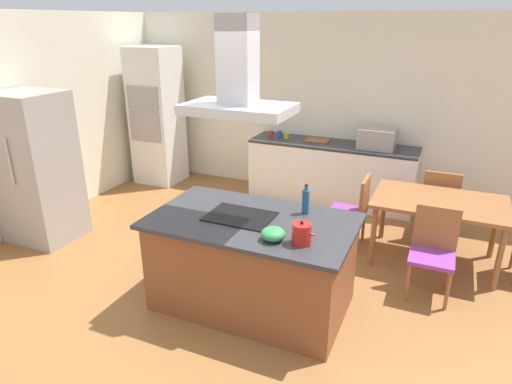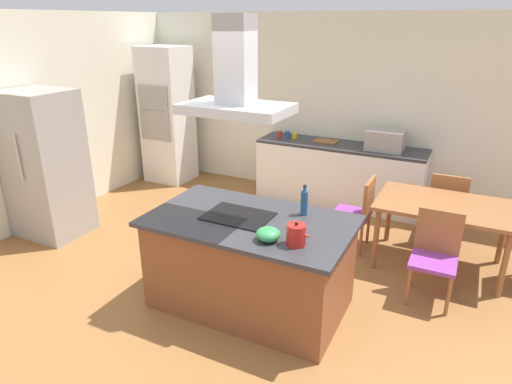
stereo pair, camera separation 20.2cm
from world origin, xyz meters
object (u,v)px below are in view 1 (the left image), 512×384
Objects in this scene: wall_oven_stack at (157,116)px; coffee_mug_blue at (279,134)px; coffee_mug_yellow at (286,135)px; chair_at_left_end at (355,207)px; olive_oil_bottle at (306,201)px; refrigerator at (36,168)px; cooktop at (240,216)px; range_hood at (238,83)px; cutting_board at (317,140)px; chair_facing_island at (433,246)px; chair_facing_back_wall at (440,200)px; tea_kettle at (302,234)px; coffee_mug_red at (271,134)px; mixing_bowl at (273,234)px; countertop_microwave at (377,138)px; dining_table at (439,207)px.

coffee_mug_blue is at bearing 8.47° from wall_oven_stack.
coffee_mug_yellow is 1.94m from chair_at_left_end.
refrigerator reaches higher than olive_oil_bottle.
range_hood is (0.00, 0.00, 1.20)m from cooktop.
chair_facing_island is at bearing -48.53° from cutting_board.
coffee_mug_blue reaches higher than chair_facing_back_wall.
range_hood is (2.86, -0.28, 1.19)m from refrigerator.
tea_kettle is 2.32× the size of coffee_mug_red.
mixing_bowl is 3.45m from coffee_mug_red.
cutting_board is at bearing -1.85° from coffee_mug_blue.
refrigerator is (-2.86, 0.28, 0.00)m from cooktop.
chair_at_left_end is (1.49, -1.38, -0.44)m from coffee_mug_blue.
coffee_mug_blue reaches higher than chair_at_left_end.
tea_kettle is 3.52m from coffee_mug_blue.
wall_oven_stack is 4.50m from chair_facing_back_wall.
chair_at_left_end is at bearing 143.99° from chair_facing_island.
coffee_mug_yellow is (-1.13, 2.58, -0.08)m from olive_oil_bottle.
coffee_mug_blue is at bearing 110.03° from mixing_bowl.
cooktop is 3.84m from wall_oven_stack.
mixing_bowl is 2.24× the size of coffee_mug_blue.
tea_kettle is 1.61m from chair_facing_island.
olive_oil_bottle is 2.82m from coffee_mug_yellow.
cooktop is 2.93m from cutting_board.
chair_facing_island is (1.79, -2.02, -0.40)m from cutting_board.
chair_facing_back_wall is at bearing 23.43° from refrigerator.
coffee_mug_red is (-1.59, 0.01, -0.09)m from countertop_microwave.
cooktop is 0.73m from tea_kettle.
coffee_mug_yellow is (-0.61, 2.89, 0.04)m from cooktop.
dining_table is 1.57× the size of chair_facing_island.
refrigerator is at bearing -156.57° from chair_facing_back_wall.
cooktop is 1.20× the size of countertop_microwave.
refrigerator is 2.04× the size of chair_at_left_end.
range_hood is at bearing -78.17° from coffee_mug_yellow.
wall_oven_stack is at bearing -172.82° from coffee_mug_red.
tea_kettle is 1.33m from range_hood.
mixing_bowl is at bearing -80.00° from cutting_board.
wall_oven_stack is (-3.23, 2.95, 0.15)m from mixing_bowl.
countertop_microwave is 1.64m from dining_table.
chair_facing_island is 0.99× the size of range_hood.
range_hood is at bearing -87.55° from cutting_board.
cooktop is at bearing 145.76° from mixing_bowl.
mixing_bowl is 0.23× the size of chair_at_left_end.
olive_oil_bottle reaches higher than coffee_mug_blue.
wall_oven_stack is 4.81m from chair_facing_island.
chair_facing_island is at bearing 44.79° from mixing_bowl.
mixing_bowl is 3.36m from refrigerator.
coffee_mug_yellow reaches higher than chair_facing_island.
chair_at_left_end is at bearing 87.77° from tea_kettle.
coffee_mug_yellow is 3.18m from range_hood.
cutting_board is 0.38× the size of chair_facing_island.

